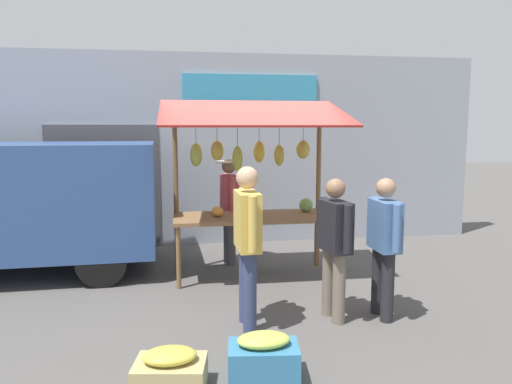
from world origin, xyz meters
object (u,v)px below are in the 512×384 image
object	(u,v)px
shopper_with_shopping_bag	(384,239)
produce_crate_side	(264,358)
produce_crate_near	(170,371)
market_stall	(253,168)
shopper_with_ponytail	(247,235)
vendor_with_sunhat	(229,202)
shopper_in_grey_tee	(334,240)

from	to	relation	value
shopper_with_shopping_bag	produce_crate_side	size ratio (longest dim) A/B	2.47
produce_crate_near	market_stall	bearing A→B (deg)	-110.64
market_stall	shopper_with_ponytail	bearing A→B (deg)	79.85
vendor_with_sunhat	market_stall	bearing A→B (deg)	15.65
market_stall	produce_crate_near	size ratio (longest dim) A/B	3.99
vendor_with_sunhat	shopper_with_shopping_bag	distance (m)	2.87
market_stall	shopper_with_shopping_bag	bearing A→B (deg)	124.18
shopper_in_grey_tee	produce_crate_near	distance (m)	2.26
market_stall	shopper_in_grey_tee	world-z (taller)	market_stall
shopper_with_shopping_bag	produce_crate_near	world-z (taller)	shopper_with_shopping_bag
market_stall	produce_crate_near	distance (m)	3.45
shopper_with_ponytail	produce_crate_near	xyz separation A→B (m)	(0.79, 1.16, -0.84)
shopper_with_ponytail	shopper_in_grey_tee	world-z (taller)	shopper_with_ponytail
shopper_in_grey_tee	produce_crate_side	size ratio (longest dim) A/B	2.48
vendor_with_sunhat	produce_crate_side	distance (m)	3.67
shopper_with_ponytail	produce_crate_side	xyz separation A→B (m)	(0.02, 1.10, -0.82)
produce_crate_near	produce_crate_side	bearing A→B (deg)	-175.12
shopper_with_shopping_bag	shopper_in_grey_tee	bearing A→B (deg)	85.76
market_stall	shopper_with_shopping_bag	xyz separation A→B (m)	(-1.20, 1.76, -0.65)
market_stall	vendor_with_sunhat	distance (m)	0.95
market_stall	shopper_in_grey_tee	xyz separation A→B (m)	(-0.64, 1.73, -0.65)
vendor_with_sunhat	shopper_with_shopping_bag	size ratio (longest dim) A/B	1.04
shopper_with_ponytail	shopper_in_grey_tee	size ratio (longest dim) A/B	1.09
shopper_in_grey_tee	produce_crate_side	distance (m)	1.68
shopper_in_grey_tee	produce_crate_near	size ratio (longest dim) A/B	2.50
shopper_with_shopping_bag	produce_crate_near	size ratio (longest dim) A/B	2.49
market_stall	shopper_with_shopping_bag	size ratio (longest dim) A/B	1.60
shopper_with_ponytail	produce_crate_near	size ratio (longest dim) A/B	2.73
produce_crate_side	produce_crate_near	bearing A→B (deg)	4.88
produce_crate_near	produce_crate_side	xyz separation A→B (m)	(-0.78, -0.07, 0.02)
market_stall	produce_crate_side	size ratio (longest dim) A/B	3.96
shopper_with_ponytail	produce_crate_side	distance (m)	1.37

